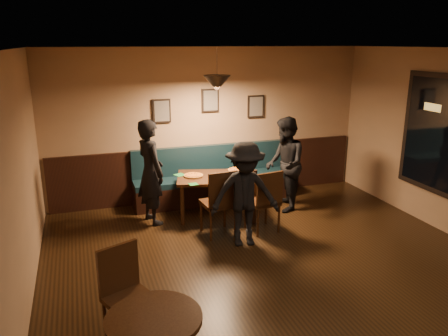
% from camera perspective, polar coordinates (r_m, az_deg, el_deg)
% --- Properties ---
extents(floor, '(7.00, 7.00, 0.00)m').
position_cam_1_polar(floor, '(5.65, 8.94, -14.91)').
color(floor, black).
rests_on(floor, ground).
extents(ceiling, '(7.00, 7.00, 0.00)m').
position_cam_1_polar(ceiling, '(4.86, 10.41, 14.77)').
color(ceiling, silver).
rests_on(ceiling, ground).
extents(wall_back, '(6.00, 0.00, 6.00)m').
position_cam_1_polar(wall_back, '(8.24, -1.82, 5.64)').
color(wall_back, '#8C704F').
rests_on(wall_back, ground).
extents(wall_left, '(0.00, 7.00, 7.00)m').
position_cam_1_polar(wall_left, '(4.57, -26.02, -4.65)').
color(wall_left, '#8C704F').
rests_on(wall_left, ground).
extents(wainscot, '(5.88, 0.06, 1.00)m').
position_cam_1_polar(wainscot, '(8.42, -1.71, -0.43)').
color(wainscot, black).
rests_on(wainscot, ground).
extents(booth_bench, '(3.00, 0.60, 1.00)m').
position_cam_1_polar(booth_bench, '(8.17, -1.16, -0.94)').
color(booth_bench, '#0F232D').
rests_on(booth_bench, ground).
extents(picture_left, '(0.32, 0.04, 0.42)m').
position_cam_1_polar(picture_left, '(7.95, -8.05, 7.31)').
color(picture_left, black).
rests_on(picture_left, wall_back).
extents(picture_center, '(0.32, 0.04, 0.42)m').
position_cam_1_polar(picture_center, '(8.14, -1.79, 8.72)').
color(picture_center, black).
rests_on(picture_center, wall_back).
extents(picture_right, '(0.32, 0.04, 0.42)m').
position_cam_1_polar(picture_right, '(8.46, 4.12, 7.94)').
color(picture_right, black).
rests_on(picture_right, wall_back).
extents(pendant_lamp, '(0.44, 0.44, 0.25)m').
position_cam_1_polar(pendant_lamp, '(7.10, -0.91, 10.89)').
color(pendant_lamp, black).
rests_on(pendant_lamp, ceiling).
extents(dining_table, '(1.51, 1.17, 0.71)m').
position_cam_1_polar(dining_table, '(7.51, -0.85, -3.66)').
color(dining_table, '#321E0E').
rests_on(dining_table, floor).
extents(chair_near_left, '(0.51, 0.51, 1.06)m').
position_cam_1_polar(chair_near_left, '(6.76, -0.78, -4.37)').
color(chair_near_left, '#311D0D').
rests_on(chair_near_left, floor).
extents(chair_near_right, '(0.50, 0.50, 1.01)m').
position_cam_1_polar(chair_near_right, '(6.92, 4.99, -4.16)').
color(chair_near_right, black).
rests_on(chair_near_right, floor).
extents(diner_left, '(0.57, 0.72, 1.72)m').
position_cam_1_polar(diner_left, '(7.20, -9.44, -0.51)').
color(diner_left, black).
rests_on(diner_left, floor).
extents(diner_right, '(0.83, 0.95, 1.65)m').
position_cam_1_polar(diner_right, '(7.75, 7.87, 0.47)').
color(diner_right, black).
rests_on(diner_right, floor).
extents(diner_front, '(1.07, 0.71, 1.55)m').
position_cam_1_polar(diner_front, '(6.35, 2.71, -3.43)').
color(diner_front, black).
rests_on(diner_front, floor).
extents(pizza_a, '(0.34, 0.34, 0.04)m').
position_cam_1_polar(pizza_a, '(7.39, -3.97, -0.96)').
color(pizza_a, orange).
rests_on(pizza_a, dining_table).
extents(pizza_b, '(0.51, 0.51, 0.04)m').
position_cam_1_polar(pizza_b, '(7.25, -0.43, -1.23)').
color(pizza_b, gold).
rests_on(pizza_b, dining_table).
extents(pizza_c, '(0.44, 0.44, 0.04)m').
position_cam_1_polar(pizza_c, '(7.68, 1.76, -0.25)').
color(pizza_c, orange).
rests_on(pizza_c, dining_table).
extents(soda_glass, '(0.07, 0.07, 0.15)m').
position_cam_1_polar(soda_glass, '(7.26, 4.05, -0.82)').
color(soda_glass, black).
rests_on(soda_glass, dining_table).
extents(tabasco_bottle, '(0.03, 0.03, 0.13)m').
position_cam_1_polar(tabasco_bottle, '(7.48, 3.18, -0.35)').
color(tabasco_bottle, '#980505').
rests_on(tabasco_bottle, dining_table).
extents(napkin_a, '(0.21, 0.21, 0.01)m').
position_cam_1_polar(napkin_a, '(7.49, -5.73, -0.89)').
color(napkin_a, '#1E7333').
rests_on(napkin_a, dining_table).
extents(napkin_b, '(0.14, 0.14, 0.01)m').
position_cam_1_polar(napkin_b, '(6.99, -3.98, -2.10)').
color(napkin_b, '#1D6E2A').
rests_on(napkin_b, dining_table).
extents(cutlery_set, '(0.19, 0.05, 0.00)m').
position_cam_1_polar(cutlery_set, '(7.06, -0.58, -1.87)').
color(cutlery_set, silver).
rests_on(cutlery_set, dining_table).
extents(cafe_chair_far, '(0.57, 0.57, 0.98)m').
position_cam_1_polar(cafe_chair_far, '(4.55, -12.05, -16.09)').
color(cafe_chair_far, black).
rests_on(cafe_chair_far, floor).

